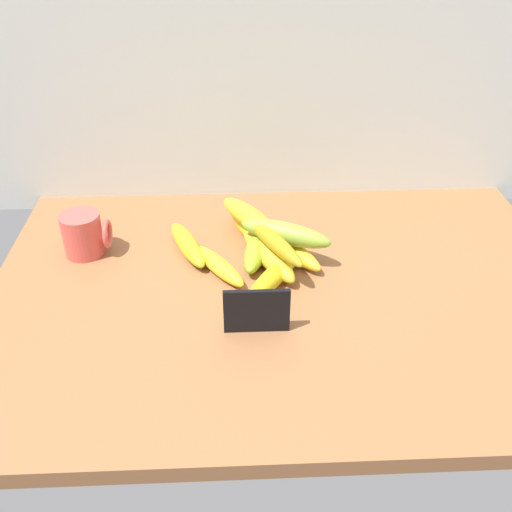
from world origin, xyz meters
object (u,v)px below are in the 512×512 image
object	(u,v)px
banana_1	(188,245)
banana_7	(285,233)
banana_6	(251,231)
chalkboard_sign	(257,312)
banana_8	(273,241)
banana_0	(290,249)
banana_9	(249,217)
coffee_mug	(84,234)
banana_3	(268,255)
banana_5	(218,266)
banana_2	(274,276)
banana_4	(257,248)

from	to	relation	value
banana_1	banana_7	distance (cm)	19.96
banana_6	banana_7	xyz separation A→B (cm)	(6.34, -7.85, 4.03)
chalkboard_sign	banana_1	world-z (taller)	chalkboard_sign
banana_8	banana_0	bearing A→B (deg)	40.88
banana_1	banana_9	world-z (taller)	banana_9
banana_7	banana_9	world-z (taller)	banana_7
chalkboard_sign	banana_0	distance (cm)	23.18
coffee_mug	banana_0	xyz separation A→B (cm)	(40.88, -3.41, -2.51)
banana_3	banana_1	bearing A→B (deg)	162.39
banana_5	coffee_mug	bearing A→B (deg)	162.79
banana_0	banana_2	size ratio (longest dim) A/B	0.94
banana_7	banana_1	bearing A→B (deg)	170.96
banana_2	banana_5	xyz separation A→B (cm)	(-10.37, 4.12, -0.20)
banana_2	banana_4	world-z (taller)	banana_4
chalkboard_sign	banana_8	bearing A→B (deg)	77.92
banana_8	banana_9	distance (cm)	10.34
banana_3	banana_9	xyz separation A→B (cm)	(-3.39, 8.81, 3.70)
banana_7	banana_9	size ratio (longest dim) A/B	1.08
banana_0	banana_9	distance (cm)	10.84
banana_1	banana_3	xyz separation A→B (cm)	(15.93, -5.06, 0.29)
chalkboard_sign	coffee_mug	bearing A→B (deg)	142.83
banana_4	banana_5	size ratio (longest dim) A/B	1.08
banana_1	banana_5	bearing A→B (deg)	-49.77
coffee_mug	banana_8	xyz separation A→B (cm)	(37.25, -6.55, 1.59)
banana_4	chalkboard_sign	bearing A→B (deg)	-92.88
banana_9	banana_1	bearing A→B (deg)	-163.33
banana_5	banana_8	xyz separation A→B (cm)	(10.54, 1.72, 4.31)
banana_5	banana_8	world-z (taller)	banana_8
banana_9	chalkboard_sign	bearing A→B (deg)	-89.47
banana_1	banana_8	bearing A→B (deg)	-18.65
banana_6	banana_9	xyz separation A→B (cm)	(-0.43, -1.03, 3.98)
banana_4	banana_8	size ratio (longest dim) A/B	0.87
banana_0	banana_7	world-z (taller)	banana_7
chalkboard_sign	banana_3	size ratio (longest dim) A/B	0.57
banana_1	banana_3	world-z (taller)	banana_3
banana_7	banana_9	xyz separation A→B (cm)	(-6.77, 6.82, -0.05)
banana_6	banana_3	bearing A→B (deg)	-73.22
banana_4	banana_8	world-z (taller)	banana_8
coffee_mug	banana_6	size ratio (longest dim) A/B	0.47
banana_6	banana_8	world-z (taller)	banana_8
banana_4	banana_8	xyz separation A→B (cm)	(2.88, -3.56, 3.83)
banana_1	banana_9	bearing A→B (deg)	16.67
banana_3	banana_5	world-z (taller)	banana_3
banana_2	banana_5	bearing A→B (deg)	158.32
banana_2	banana_7	bearing A→B (deg)	72.37
banana_4	banana_2	bearing A→B (deg)	-73.93
banana_0	banana_9	xyz separation A→B (cm)	(-7.88, 6.28, 4.01)
banana_1	banana_0	bearing A→B (deg)	-7.04
banana_5	banana_6	distance (cm)	13.90
banana_1	banana_8	xyz separation A→B (cm)	(16.79, -5.67, 4.08)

